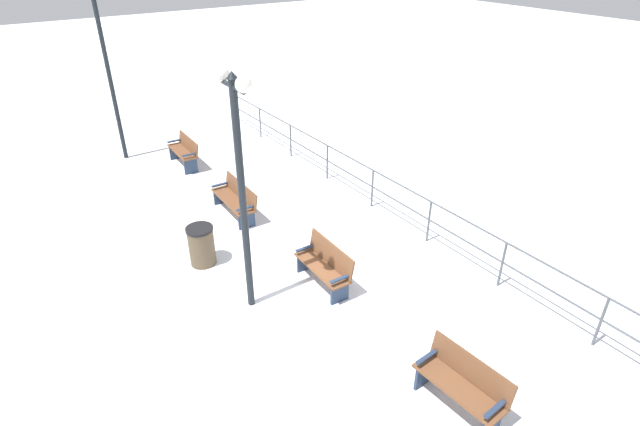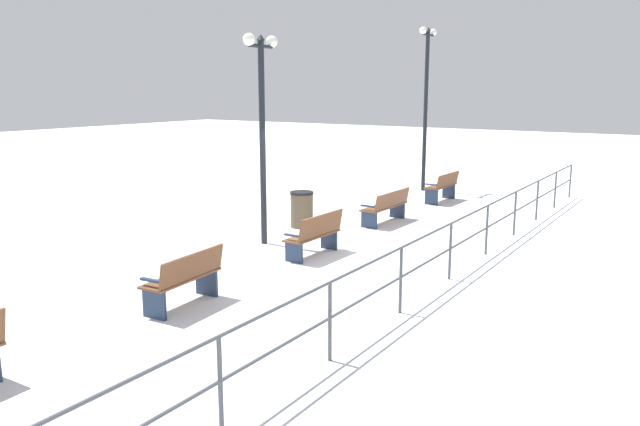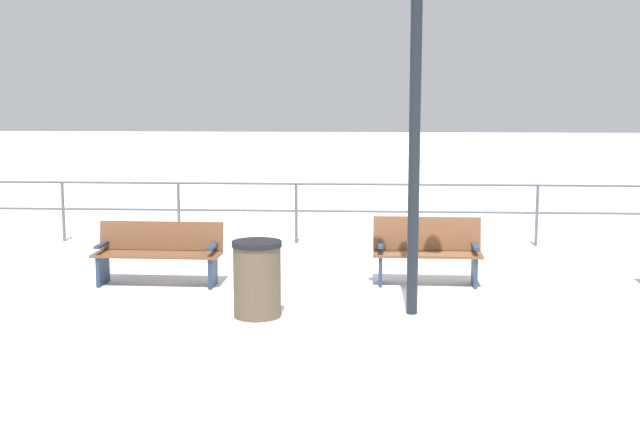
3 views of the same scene
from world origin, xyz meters
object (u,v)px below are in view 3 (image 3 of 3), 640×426
Objects in this scene: lamppost_middle at (416,60)px; bench_second at (159,252)px; bench_third at (427,250)px; trash_bin at (257,279)px.

bench_second is at bearing -111.45° from lamppost_middle.
trash_bin is at bearing -48.48° from bench_third.
bench_third is at bearing 130.33° from trash_bin.
bench_third is at bearing 94.53° from bench_second.
trash_bin is (0.23, -1.79, -2.48)m from lamppost_middle.
bench_second is 3.61m from bench_third.
trash_bin reaches higher than bench_second.
lamppost_middle reaches higher than bench_second.
bench_second is 2.17m from trash_bin.
trash_bin is (1.53, 1.54, 0.00)m from bench_second.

